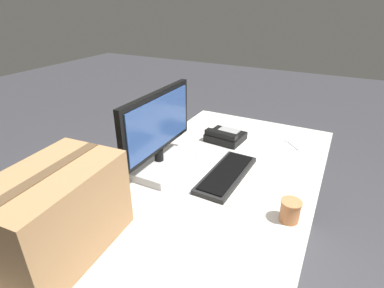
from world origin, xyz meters
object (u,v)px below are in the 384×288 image
(keyboard, at_px, (226,174))
(paper_cup_right, at_px, (290,211))
(monitor, at_px, (158,140))
(desk_phone, at_px, (225,136))
(cardboard_box, at_px, (57,213))
(spoon, at_px, (289,143))

(keyboard, xyz_separation_m, paper_cup_right, (-0.18, -0.32, 0.03))
(monitor, bearing_deg, desk_phone, -21.85)
(monitor, xyz_separation_m, desk_phone, (0.44, -0.17, -0.12))
(desk_phone, relative_size, cardboard_box, 0.49)
(monitor, distance_m, paper_cup_right, 0.67)
(monitor, distance_m, spoon, 0.79)
(keyboard, relative_size, paper_cup_right, 4.79)
(desk_phone, height_order, spoon, desk_phone)
(desk_phone, bearing_deg, monitor, 163.56)
(monitor, height_order, desk_phone, monitor)
(monitor, bearing_deg, cardboard_box, -179.25)
(monitor, xyz_separation_m, cardboard_box, (-0.60, -0.01, -0.00))
(paper_cup_right, distance_m, spoon, 0.70)
(monitor, relative_size, spoon, 4.36)
(desk_phone, bearing_deg, paper_cup_right, -133.29)
(monitor, height_order, spoon, monitor)
(cardboard_box, bearing_deg, spoon, -23.52)
(cardboard_box, bearing_deg, keyboard, -25.54)
(spoon, relative_size, cardboard_box, 0.27)
(paper_cup_right, relative_size, cardboard_box, 0.20)
(keyboard, height_order, spoon, keyboard)
(paper_cup_right, bearing_deg, monitor, 80.58)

